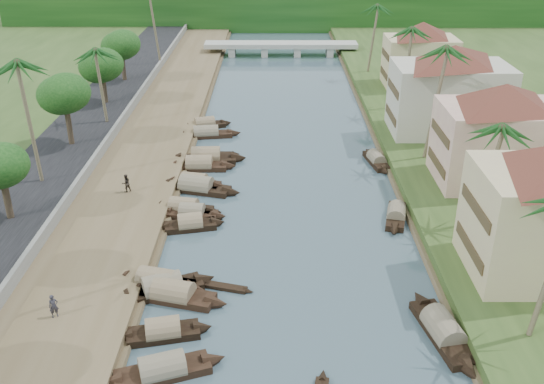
{
  "coord_description": "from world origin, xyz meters",
  "views": [
    {
      "loc": [
        -1.39,
        -40.07,
        26.02
      ],
      "look_at": [
        -1.5,
        9.64,
        2.0
      ],
      "focal_mm": 40.0,
      "sensor_mm": 36.0,
      "label": 1
    }
  ],
  "objects_px": {
    "bridge": "(281,46)",
    "sampan_0": "(163,370)",
    "person_near": "(54,306)",
    "sampan_1": "(163,332)"
  },
  "relations": [
    {
      "from": "sampan_0",
      "to": "person_near",
      "type": "xyz_separation_m",
      "value": [
        -7.95,
        4.72,
        1.23
      ]
    },
    {
      "from": "bridge",
      "to": "sampan_0",
      "type": "relative_size",
      "value": 3.44
    },
    {
      "from": "sampan_0",
      "to": "person_near",
      "type": "bearing_deg",
      "value": 129.93
    },
    {
      "from": "sampan_1",
      "to": "person_near",
      "type": "height_order",
      "value": "person_near"
    },
    {
      "from": "sampan_1",
      "to": "sampan_0",
      "type": "bearing_deg",
      "value": -93.29
    },
    {
      "from": "bridge",
      "to": "sampan_1",
      "type": "bearing_deg",
      "value": -96.13
    },
    {
      "from": "bridge",
      "to": "person_near",
      "type": "height_order",
      "value": "person_near"
    },
    {
      "from": "sampan_1",
      "to": "person_near",
      "type": "bearing_deg",
      "value": 159.52
    },
    {
      "from": "bridge",
      "to": "sampan_0",
      "type": "bearing_deg",
      "value": -95.49
    },
    {
      "from": "sampan_0",
      "to": "sampan_1",
      "type": "distance_m",
      "value": 3.66
    }
  ]
}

